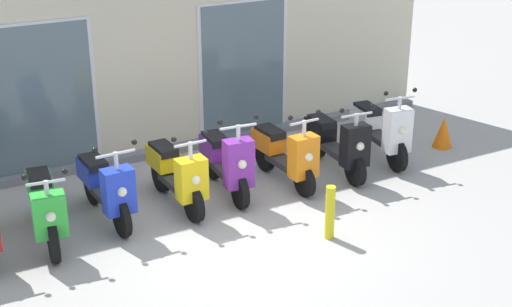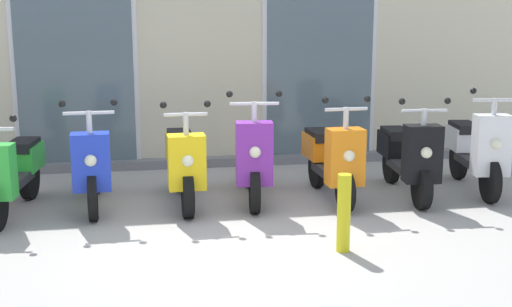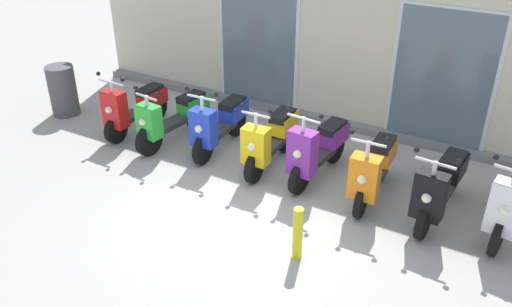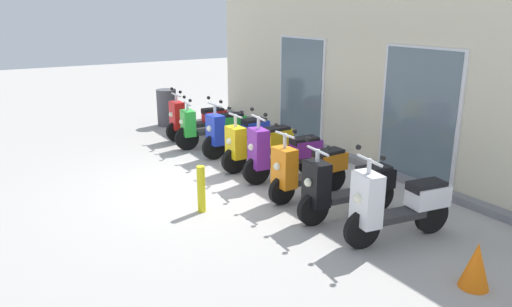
{
  "view_description": "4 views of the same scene",
  "coord_description": "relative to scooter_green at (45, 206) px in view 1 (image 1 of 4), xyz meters",
  "views": [
    {
      "loc": [
        -3.82,
        -7.29,
        4.46
      ],
      "look_at": [
        0.75,
        0.93,
        0.59
      ],
      "focal_mm": 51.57,
      "sensor_mm": 36.0,
      "label": 1
    },
    {
      "loc": [
        -0.82,
        -6.15,
        2.08
      ],
      "look_at": [
        0.32,
        0.45,
        0.67
      ],
      "focal_mm": 47.56,
      "sensor_mm": 36.0,
      "label": 2
    },
    {
      "loc": [
        2.9,
        -5.25,
        4.22
      ],
      "look_at": [
        -0.25,
        0.39,
        0.59
      ],
      "focal_mm": 37.34,
      "sensor_mm": 36.0,
      "label": 3
    },
    {
      "loc": [
        6.93,
        -3.37,
        2.85
      ],
      "look_at": [
        0.49,
        0.51,
        0.6
      ],
      "focal_mm": 33.77,
      "sensor_mm": 36.0,
      "label": 4
    }
  ],
  "objects": [
    {
      "name": "scooter_white",
      "position": [
        5.19,
        0.05,
        0.06
      ],
      "size": [
        0.6,
        1.59,
        1.27
      ],
      "color": "black",
      "rests_on": "ground_plane"
    },
    {
      "name": "traffic_cone",
      "position": [
        6.41,
        -0.04,
        -0.19
      ],
      "size": [
        0.32,
        0.32,
        0.52
      ],
      "primitive_type": "cone",
      "color": "orange",
      "rests_on": "ground_plane"
    },
    {
      "name": "ground_plane",
      "position": [
        2.16,
        -1.01,
        -0.45
      ],
      "size": [
        40.0,
        40.0,
        0.0
      ],
      "primitive_type": "plane",
      "color": "#A8A39E"
    },
    {
      "name": "curb_bollard",
      "position": [
        3.06,
        -1.68,
        -0.1
      ],
      "size": [
        0.12,
        0.12,
        0.7
      ],
      "primitive_type": "cylinder",
      "color": "yellow",
      "rests_on": "ground_plane"
    },
    {
      "name": "scooter_blue",
      "position": [
        0.81,
        0.14,
        0.03
      ],
      "size": [
        0.57,
        1.58,
        1.23
      ],
      "color": "black",
      "rests_on": "ground_plane"
    },
    {
      "name": "scooter_green",
      "position": [
        0.0,
        0.0,
        0.0
      ],
      "size": [
        0.56,
        1.66,
        1.13
      ],
      "color": "black",
      "rests_on": "ground_plane"
    },
    {
      "name": "scooter_yellow",
      "position": [
        1.77,
        0.07,
        0.02
      ],
      "size": [
        0.51,
        1.53,
        1.2
      ],
      "color": "black",
      "rests_on": "ground_plane"
    },
    {
      "name": "scooter_orange",
      "position": [
        3.42,
        -0.02,
        0.03
      ],
      "size": [
        0.53,
        1.49,
        1.22
      ],
      "color": "black",
      "rests_on": "ground_plane"
    },
    {
      "name": "scooter_black",
      "position": [
        4.32,
        -0.02,
        0.02
      ],
      "size": [
        0.56,
        1.62,
        1.2
      ],
      "color": "black",
      "rests_on": "ground_plane"
    },
    {
      "name": "storefront_facade",
      "position": [
        2.16,
        2.1,
        1.35
      ],
      "size": [
        10.32,
        0.5,
        3.74
      ],
      "color": "beige",
      "rests_on": "ground_plane"
    },
    {
      "name": "scooter_purple",
      "position": [
        2.54,
        0.09,
        0.04
      ],
      "size": [
        0.58,
        1.55,
        1.29
      ],
      "color": "black",
      "rests_on": "ground_plane"
    }
  ]
}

